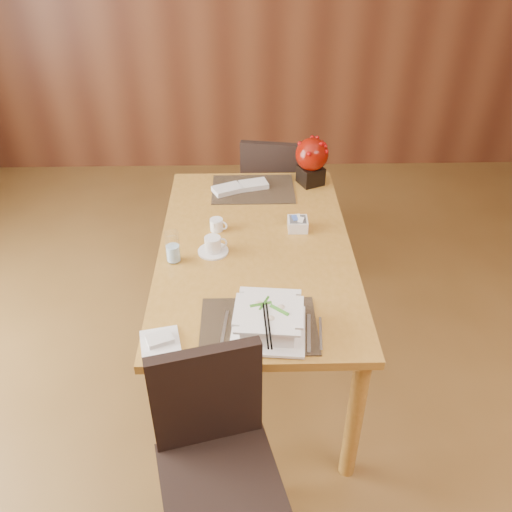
{
  "coord_description": "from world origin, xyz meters",
  "views": [
    {
      "loc": [
        -0.05,
        -1.49,
        2.19
      ],
      "look_at": [
        -0.0,
        0.35,
        0.87
      ],
      "focal_mm": 38.0,
      "sensor_mm": 36.0,
      "label": 1
    }
  ],
  "objects_px": {
    "coffee_cup": "(213,246)",
    "far_chair": "(275,194)",
    "water_glass": "(173,247)",
    "sugar_caddy": "(298,224)",
    "soup_setting": "(268,321)",
    "near_chair": "(215,450)",
    "dining_table": "(255,262)",
    "bread_plate": "(160,342)",
    "creamer_jug": "(217,225)",
    "berry_decor": "(312,158)"
  },
  "relations": [
    {
      "from": "water_glass",
      "to": "bread_plate",
      "type": "height_order",
      "value": "water_glass"
    },
    {
      "from": "berry_decor",
      "to": "far_chair",
      "type": "xyz_separation_m",
      "value": [
        -0.18,
        0.33,
        -0.4
      ]
    },
    {
      "from": "dining_table",
      "to": "far_chair",
      "type": "distance_m",
      "value": 0.97
    },
    {
      "from": "water_glass",
      "to": "coffee_cup",
      "type": "bearing_deg",
      "value": 20.35
    },
    {
      "from": "water_glass",
      "to": "berry_decor",
      "type": "height_order",
      "value": "berry_decor"
    },
    {
      "from": "soup_setting",
      "to": "sugar_caddy",
      "type": "height_order",
      "value": "soup_setting"
    },
    {
      "from": "sugar_caddy",
      "to": "creamer_jug",
      "type": "bearing_deg",
      "value": 179.44
    },
    {
      "from": "creamer_jug",
      "to": "bread_plate",
      "type": "bearing_deg",
      "value": -81.53
    },
    {
      "from": "dining_table",
      "to": "berry_decor",
      "type": "relative_size",
      "value": 5.6
    },
    {
      "from": "berry_decor",
      "to": "far_chair",
      "type": "distance_m",
      "value": 0.54
    },
    {
      "from": "sugar_caddy",
      "to": "bread_plate",
      "type": "height_order",
      "value": "sugar_caddy"
    },
    {
      "from": "coffee_cup",
      "to": "near_chair",
      "type": "distance_m",
      "value": 0.92
    },
    {
      "from": "dining_table",
      "to": "water_glass",
      "type": "bearing_deg",
      "value": -163.38
    },
    {
      "from": "water_glass",
      "to": "bread_plate",
      "type": "xyz_separation_m",
      "value": [
        0.0,
        -0.52,
        -0.07
      ]
    },
    {
      "from": "coffee_cup",
      "to": "dining_table",
      "type": "bearing_deg",
      "value": 13.19
    },
    {
      "from": "coffee_cup",
      "to": "far_chair",
      "type": "xyz_separation_m",
      "value": [
        0.34,
        0.99,
        -0.28
      ]
    },
    {
      "from": "berry_decor",
      "to": "soup_setting",
      "type": "bearing_deg",
      "value": -103.42
    },
    {
      "from": "dining_table",
      "to": "creamer_jug",
      "type": "distance_m",
      "value": 0.27
    },
    {
      "from": "far_chair",
      "to": "coffee_cup",
      "type": "bearing_deg",
      "value": 80.26
    },
    {
      "from": "dining_table",
      "to": "near_chair",
      "type": "bearing_deg",
      "value": -100.12
    },
    {
      "from": "water_glass",
      "to": "berry_decor",
      "type": "distance_m",
      "value": 1.01
    },
    {
      "from": "near_chair",
      "to": "soup_setting",
      "type": "bearing_deg",
      "value": 45.47
    },
    {
      "from": "bread_plate",
      "to": "far_chair",
      "type": "height_order",
      "value": "far_chair"
    },
    {
      "from": "sugar_caddy",
      "to": "berry_decor",
      "type": "height_order",
      "value": "berry_decor"
    },
    {
      "from": "bread_plate",
      "to": "dining_table",
      "type": "bearing_deg",
      "value": 59.59
    },
    {
      "from": "coffee_cup",
      "to": "water_glass",
      "type": "distance_m",
      "value": 0.19
    },
    {
      "from": "berry_decor",
      "to": "near_chair",
      "type": "height_order",
      "value": "berry_decor"
    },
    {
      "from": "soup_setting",
      "to": "near_chair",
      "type": "bearing_deg",
      "value": -114.77
    },
    {
      "from": "water_glass",
      "to": "dining_table",
      "type": "bearing_deg",
      "value": 16.62
    },
    {
      "from": "water_glass",
      "to": "near_chair",
      "type": "distance_m",
      "value": 0.9
    },
    {
      "from": "sugar_caddy",
      "to": "far_chair",
      "type": "relative_size",
      "value": 0.11
    },
    {
      "from": "soup_setting",
      "to": "coffee_cup",
      "type": "bearing_deg",
      "value": 119.14
    },
    {
      "from": "dining_table",
      "to": "creamer_jug",
      "type": "relative_size",
      "value": 18.17
    },
    {
      "from": "near_chair",
      "to": "far_chair",
      "type": "distance_m",
      "value": 1.9
    },
    {
      "from": "creamer_jug",
      "to": "far_chair",
      "type": "height_order",
      "value": "far_chair"
    },
    {
      "from": "dining_table",
      "to": "coffee_cup",
      "type": "bearing_deg",
      "value": -166.81
    },
    {
      "from": "dining_table",
      "to": "soup_setting",
      "type": "height_order",
      "value": "soup_setting"
    },
    {
      "from": "bread_plate",
      "to": "far_chair",
      "type": "bearing_deg",
      "value": 71.86
    },
    {
      "from": "dining_table",
      "to": "coffee_cup",
      "type": "xyz_separation_m",
      "value": [
        -0.2,
        -0.05,
        0.13
      ]
    },
    {
      "from": "water_glass",
      "to": "creamer_jug",
      "type": "xyz_separation_m",
      "value": [
        0.18,
        0.25,
        -0.05
      ]
    },
    {
      "from": "berry_decor",
      "to": "near_chair",
      "type": "distance_m",
      "value": 1.67
    },
    {
      "from": "soup_setting",
      "to": "water_glass",
      "type": "bearing_deg",
      "value": 136.43
    },
    {
      "from": "soup_setting",
      "to": "creamer_jug",
      "type": "height_order",
      "value": "soup_setting"
    },
    {
      "from": "bread_plate",
      "to": "near_chair",
      "type": "bearing_deg",
      "value": -55.15
    },
    {
      "from": "coffee_cup",
      "to": "berry_decor",
      "type": "height_order",
      "value": "berry_decor"
    },
    {
      "from": "water_glass",
      "to": "far_chair",
      "type": "height_order",
      "value": "water_glass"
    },
    {
      "from": "dining_table",
      "to": "coffee_cup",
      "type": "relative_size",
      "value": 10.63
    },
    {
      "from": "bread_plate",
      "to": "creamer_jug",
      "type": "bearing_deg",
      "value": 76.66
    },
    {
      "from": "water_glass",
      "to": "sugar_caddy",
      "type": "xyz_separation_m",
      "value": [
        0.58,
        0.25,
        -0.05
      ]
    },
    {
      "from": "soup_setting",
      "to": "far_chair",
      "type": "xyz_separation_m",
      "value": [
        0.11,
        1.53,
        -0.3
      ]
    }
  ]
}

